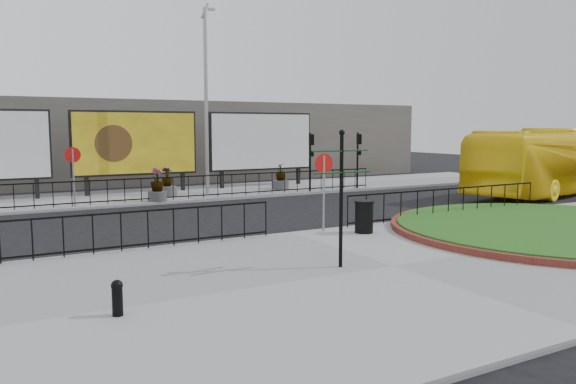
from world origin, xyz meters
TOP-DOWN VIEW (x-y plane):
  - ground at (0.00, 0.00)m, footprint 90.00×90.00m
  - pavement_near at (0.00, -5.00)m, footprint 30.00×10.00m
  - pavement_far at (0.00, 12.00)m, footprint 44.00×6.00m
  - brick_edge at (7.50, -4.00)m, footprint 10.40×10.40m
  - grass_lawn at (7.50, -4.00)m, footprint 10.00×10.00m
  - railing_near_left at (-6.00, -0.30)m, footprint 10.00×0.10m
  - railing_near_right at (6.50, -0.30)m, footprint 9.00×0.10m
  - railing_far at (1.00, 9.30)m, footprint 18.00×0.10m
  - speed_sign_far at (-5.00, 9.40)m, footprint 0.64×0.07m
  - speed_sign_near at (1.00, -0.40)m, footprint 0.64×0.07m
  - billboard_mid at (-1.50, 12.97)m, footprint 6.20×0.31m
  - billboard_right at (5.50, 12.97)m, footprint 6.20×0.31m
  - lamp_post at (1.51, 11.00)m, footprint 0.74×0.18m
  - signal_pole_a at (6.50, 9.34)m, footprint 0.22×0.26m
  - signal_pole_b at (9.50, 9.34)m, footprint 0.22×0.26m
  - building_backdrop at (0.00, 22.00)m, footprint 40.00×10.00m
  - fingerpost_sign at (-1.15, -4.46)m, footprint 1.51×0.25m
  - bollard at (-6.52, -5.41)m, footprint 0.21×0.21m
  - litter_bin at (1.96, -1.24)m, footprint 0.61×0.61m
  - bus at (16.50, 2.98)m, footprint 12.40×5.59m
  - planter_a at (-1.50, 9.40)m, footprint 0.84×0.84m
  - planter_b at (-0.55, 11.00)m, footprint 0.91×0.91m
  - planter_c at (5.64, 11.00)m, footprint 0.89×0.89m

SIDE VIEW (x-z plane):
  - ground at x=0.00m, z-range 0.00..0.00m
  - pavement_near at x=0.00m, z-range 0.00..0.12m
  - pavement_far at x=0.00m, z-range 0.00..0.12m
  - brick_edge at x=7.50m, z-range 0.12..0.30m
  - grass_lawn at x=7.50m, z-range 0.12..0.34m
  - bollard at x=-6.52m, z-range 0.15..0.79m
  - planter_b at x=-0.55m, z-range -0.07..1.32m
  - litter_bin at x=1.96m, z-range 0.12..1.13m
  - planter_c at x=5.64m, z-range -0.06..1.33m
  - railing_near_left at x=-6.00m, z-range 0.12..1.22m
  - railing_near_right at x=6.50m, z-range 0.12..1.22m
  - railing_far at x=1.00m, z-range 0.12..1.22m
  - planter_a at x=-1.50m, z-range 0.00..1.48m
  - bus at x=16.50m, z-range 0.00..3.36m
  - speed_sign_far at x=-5.00m, z-range 0.68..3.15m
  - speed_sign_near at x=1.00m, z-range 0.68..3.15m
  - fingerpost_sign at x=-1.15m, z-range 0.45..3.68m
  - signal_pole_a at x=6.50m, z-range 0.60..3.60m
  - signal_pole_b at x=9.50m, z-range 0.60..3.60m
  - building_backdrop at x=0.00m, z-range 0.00..5.00m
  - billboard_mid at x=-1.50m, z-range 0.55..4.65m
  - billboard_right at x=5.50m, z-range 0.55..4.65m
  - lamp_post at x=1.51m, z-range 0.21..9.44m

